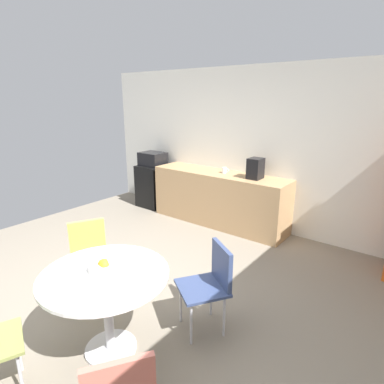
# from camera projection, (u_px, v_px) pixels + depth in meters

# --- Properties ---
(ground_plane) EXTENTS (6.00, 6.00, 0.00)m
(ground_plane) POSITION_uv_depth(u_px,v_px,m) (105.00, 303.00, 3.37)
(ground_plane) COLOR gray
(wall_back) EXTENTS (6.00, 0.10, 2.60)m
(wall_back) POSITION_uv_depth(u_px,v_px,m) (247.00, 148.00, 5.27)
(wall_back) COLOR white
(wall_back) RESTS_ON ground_plane
(counter_block) EXTENTS (2.41, 0.60, 0.90)m
(counter_block) POSITION_uv_depth(u_px,v_px,m) (219.00, 198.00, 5.43)
(counter_block) COLOR tan
(counter_block) RESTS_ON ground_plane
(mini_fridge) EXTENTS (0.54, 0.54, 0.83)m
(mini_fridge) POSITION_uv_depth(u_px,v_px,m) (154.00, 186.00, 6.36)
(mini_fridge) COLOR black
(mini_fridge) RESTS_ON ground_plane
(microwave) EXTENTS (0.48, 0.38, 0.26)m
(microwave) POSITION_uv_depth(u_px,v_px,m) (153.00, 159.00, 6.20)
(microwave) COLOR black
(microwave) RESTS_ON mini_fridge
(round_table) EXTENTS (1.04, 1.04, 0.75)m
(round_table) POSITION_uv_depth(u_px,v_px,m) (106.00, 290.00, 2.59)
(round_table) COLOR silver
(round_table) RESTS_ON ground_plane
(chair_yellow) EXTENTS (0.56, 0.56, 0.83)m
(chair_yellow) POSITION_uv_depth(u_px,v_px,m) (89.00, 250.00, 3.42)
(chair_yellow) COLOR silver
(chair_yellow) RESTS_ON ground_plane
(chair_navy) EXTENTS (0.58, 0.58, 0.83)m
(chair_navy) POSITION_uv_depth(u_px,v_px,m) (212.00, 278.00, 2.90)
(chair_navy) COLOR silver
(chair_navy) RESTS_ON ground_plane
(fruit_bowl) EXTENTS (0.23, 0.23, 0.11)m
(fruit_bowl) POSITION_uv_depth(u_px,v_px,m) (103.00, 266.00, 2.56)
(fruit_bowl) COLOR silver
(fruit_bowl) RESTS_ON round_table
(mug_white) EXTENTS (0.13, 0.08, 0.09)m
(mug_white) POSITION_uv_depth(u_px,v_px,m) (225.00, 170.00, 5.27)
(mug_white) COLOR white
(mug_white) RESTS_ON counter_block
(coffee_maker) EXTENTS (0.20, 0.24, 0.32)m
(coffee_maker) POSITION_uv_depth(u_px,v_px,m) (255.00, 169.00, 4.87)
(coffee_maker) COLOR black
(coffee_maker) RESTS_ON counter_block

